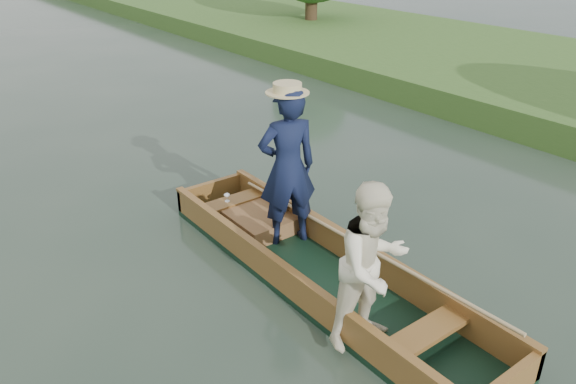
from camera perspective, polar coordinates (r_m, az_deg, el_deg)
ground at (r=6.76m, az=3.11°, el=-9.04°), size 120.00×120.00×0.00m
punt at (r=6.35m, az=3.22°, el=-4.01°), size 1.39×5.00×2.16m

